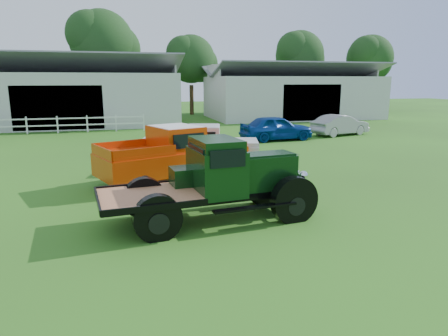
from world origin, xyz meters
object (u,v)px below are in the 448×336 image
object	(u,v)px
red_pickup	(173,153)
misc_car_blue	(276,128)
white_pickup	(201,148)
misc_car_grey	(340,125)
vintage_flatbed	(212,180)

from	to	relation	value
red_pickup	misc_car_blue	bearing A→B (deg)	27.68
white_pickup	misc_car_grey	bearing A→B (deg)	50.24
red_pickup	white_pickup	size ratio (longest dim) A/B	1.16
vintage_flatbed	misc_car_blue	world-z (taller)	vintage_flatbed
red_pickup	misc_car_blue	size ratio (longest dim) A/B	1.25
vintage_flatbed	white_pickup	bearing A→B (deg)	75.01
misc_car_blue	misc_car_grey	size ratio (longest dim) A/B	1.08
vintage_flatbed	white_pickup	xyz separation A→B (m)	(0.99, 6.24, -0.20)
vintage_flatbed	white_pickup	world-z (taller)	vintage_flatbed
misc_car_grey	red_pickup	bearing A→B (deg)	111.83
misc_car_blue	misc_car_grey	xyz separation A→B (m)	(5.05, 1.04, -0.08)
vintage_flatbed	misc_car_grey	size ratio (longest dim) A/B	1.32
vintage_flatbed	misc_car_blue	distance (m)	14.96
white_pickup	misc_car_blue	xyz separation A→B (m)	(6.17, 6.89, -0.13)
red_pickup	misc_car_grey	bearing A→B (deg)	16.41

